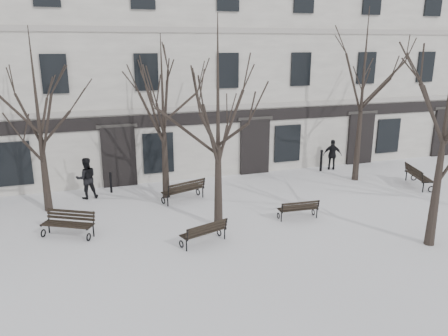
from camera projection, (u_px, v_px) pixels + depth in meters
name	position (u px, v px, depth m)	size (l,w,h in m)	color
ground	(246.00, 244.00, 15.06)	(100.00, 100.00, 0.00)	white
building	(168.00, 64.00, 25.40)	(40.40, 10.20, 11.40)	silver
tree_1	(218.00, 99.00, 15.23)	(5.36, 5.36, 7.66)	black
tree_4	(36.00, 99.00, 16.87)	(5.13, 5.13, 7.33)	black
tree_5	(163.00, 98.00, 18.50)	(4.96, 4.96, 7.09)	black
tree_6	(364.00, 75.00, 20.82)	(5.84, 5.84, 8.34)	black
bench_1	(204.00, 232.00, 14.94)	(1.75, 1.09, 0.84)	black
bench_2	(298.00, 209.00, 17.11)	(1.62, 0.68, 0.80)	black
bench_3	(68.00, 223.00, 15.54)	(1.91, 1.46, 0.93)	black
bench_4	(184.00, 190.00, 19.06)	(2.01, 1.28, 0.97)	black
bench_5	(418.00, 176.00, 21.06)	(1.24, 2.06, 0.99)	black
bollard_a	(111.00, 182.00, 20.14)	(0.13, 0.13, 0.98)	black
bollard_b	(321.00, 160.00, 23.57)	(0.15, 0.15, 1.20)	black
pedestrian_b	(88.00, 198.00, 19.57)	(0.90, 0.70, 1.86)	black
pedestrian_c	(331.00, 170.00, 24.03)	(0.98, 0.41, 1.67)	black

